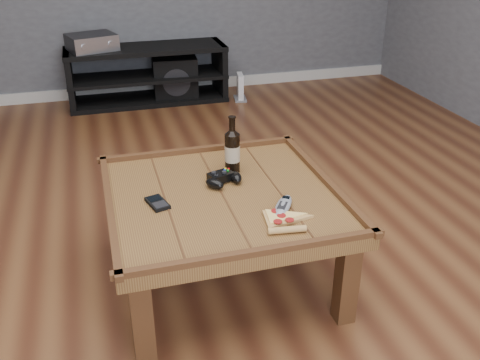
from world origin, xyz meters
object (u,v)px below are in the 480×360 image
object	(u,v)px
av_receiver	(92,42)
subwoofer	(175,77)
game_console	(240,88)
media_console	(147,75)
pizza_slice	(282,219)
beer_bottle	(232,150)
remote_control	(283,206)
smartphone	(157,203)
game_controller	(223,179)
coffee_table	(222,206)

from	to	relation	value
av_receiver	subwoofer	world-z (taller)	av_receiver
subwoofer	game_console	bearing A→B (deg)	-17.59
media_console	pizza_slice	bearing A→B (deg)	-86.71
beer_bottle	game_console	size ratio (longest dim) A/B	1.15
game_console	remote_control	bearing A→B (deg)	-92.69
smartphone	game_console	size ratio (longest dim) A/B	0.59
game_controller	game_console	distance (m)	2.61
coffee_table	game_controller	size ratio (longest dim) A/B	5.51
game_controller	remote_control	size ratio (longest dim) A/B	0.95
beer_bottle	remote_control	xyz separation A→B (m)	(0.11, -0.41, -0.10)
media_console	beer_bottle	size ratio (longest dim) A/B	5.05
beer_bottle	game_controller	distance (m)	0.16
game_console	subwoofer	bearing A→B (deg)	167.15
beer_bottle	av_receiver	xyz separation A→B (m)	(-0.55, 2.53, 0.00)
av_receiver	game_console	size ratio (longest dim) A/B	1.89
media_console	remote_control	size ratio (longest dim) A/B	7.10
remote_control	game_console	world-z (taller)	remote_control
av_receiver	game_console	world-z (taller)	av_receiver
av_receiver	subwoofer	bearing A→B (deg)	-12.54
coffee_table	smartphone	world-z (taller)	coffee_table
remote_control	game_console	xyz separation A→B (m)	(0.60, 2.76, -0.35)
pizza_slice	remote_control	world-z (taller)	same
coffee_table	media_console	xyz separation A→B (m)	(0.00, 2.75, -0.15)
coffee_table	game_console	bearing A→B (deg)	72.38
av_receiver	remote_control	bearing A→B (deg)	-94.13
game_controller	av_receiver	world-z (taller)	av_receiver
coffee_table	pizza_slice	xyz separation A→B (m)	(0.17, -0.29, 0.07)
game_controller	smartphone	world-z (taller)	game_controller
pizza_slice	remote_control	size ratio (longest dim) A/B	1.47
game_controller	media_console	bearing A→B (deg)	72.07
beer_bottle	remote_control	distance (m)	0.43
game_controller	remote_control	xyz separation A→B (m)	(0.18, -0.29, -0.01)
game_controller	smartphone	xyz separation A→B (m)	(-0.32, -0.11, -0.02)
coffee_table	game_console	xyz separation A→B (m)	(0.81, 2.57, -0.28)
remote_control	game_console	bearing A→B (deg)	110.58
game_controller	game_console	xyz separation A→B (m)	(0.78, 2.47, -0.37)
media_console	game_controller	size ratio (longest dim) A/B	7.49
smartphone	remote_control	size ratio (longest dim) A/B	0.71
subwoofer	remote_control	bearing A→B (deg)	-85.91
beer_bottle	av_receiver	distance (m)	2.59
coffee_table	game_console	distance (m)	2.71
coffee_table	av_receiver	bearing A→B (deg)	99.28
media_console	remote_control	xyz separation A→B (m)	(0.21, -2.94, 0.22)
game_console	smartphone	bearing A→B (deg)	-103.54
media_console	game_controller	bearing A→B (deg)	-89.32
game_controller	subwoofer	size ratio (longest dim) A/B	0.44
av_receiver	subwoofer	size ratio (longest dim) A/B	1.08
pizza_slice	subwoofer	size ratio (longest dim) A/B	0.68
media_console	av_receiver	world-z (taller)	av_receiver
coffee_table	subwoofer	bearing A→B (deg)	84.82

